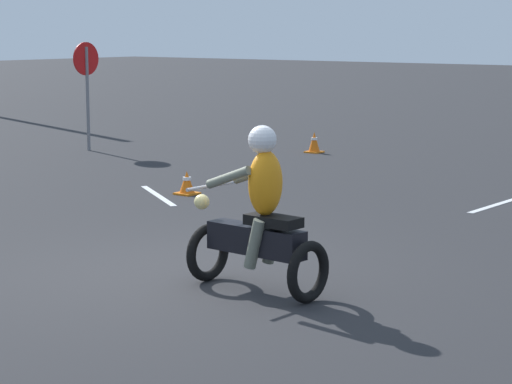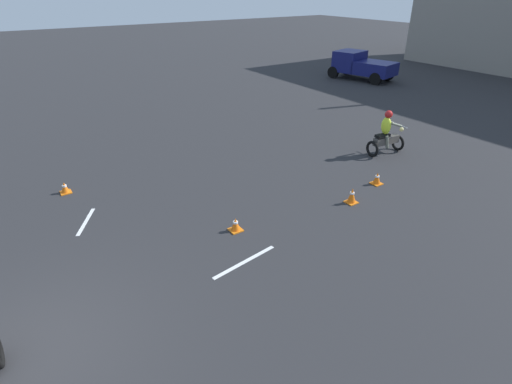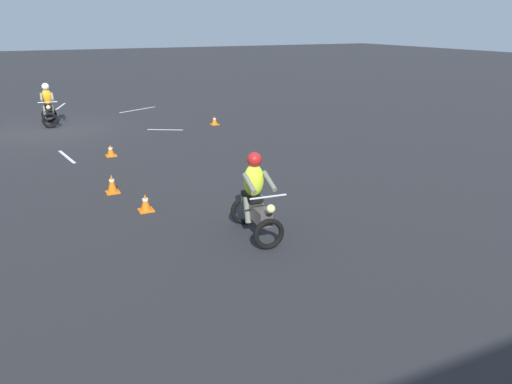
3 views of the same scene
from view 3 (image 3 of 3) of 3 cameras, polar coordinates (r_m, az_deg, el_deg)
ground_plane at (r=20.85m, az=-22.61°, el=6.54°), size 120.00×120.00×0.00m
motorcycle_rider_foreground at (r=21.80m, az=-22.67°, el=8.97°), size 0.71×1.53×1.66m
motorcycle_rider_background at (r=9.52m, az=-0.08°, el=-0.93°), size 0.75×1.53×1.66m
traffic_cone_mid_center at (r=11.20m, az=-12.52°, el=-1.22°), size 0.32×0.32×0.39m
traffic_cone_mid_left at (r=20.36m, az=-4.77°, el=8.13°), size 0.32×0.32×0.35m
traffic_cone_far_right at (r=12.58m, az=-16.14°, el=0.89°), size 0.32×0.32×0.47m
traffic_cone_far_center at (r=16.09m, az=-16.28°, el=4.56°), size 0.32×0.32×0.36m
lane_stripe_n at (r=16.48m, az=-20.82°, el=3.80°), size 0.36×1.79×0.01m
lane_stripe_nw at (r=19.66m, az=-10.34°, el=7.02°), size 1.26×0.77×0.01m
lane_stripe_sw at (r=24.52m, az=-13.35°, el=9.15°), size 1.94×1.07×0.01m
lane_stripe_s at (r=26.67m, az=-21.41°, el=9.12°), size 0.66×1.92×0.01m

